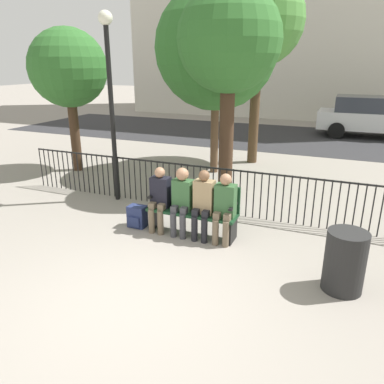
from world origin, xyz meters
name	(u,v)px	position (x,y,z in m)	size (l,w,h in m)	color
ground_plane	(129,300)	(0.00, 0.00, 0.00)	(80.00, 80.00, 0.00)	gray
park_bench	(194,207)	(0.00, 2.21, 0.49)	(1.61, 0.45, 0.92)	#14381E
seated_person_0	(160,196)	(-0.60, 2.08, 0.66)	(0.34, 0.39, 1.18)	brown
seated_person_1	(182,198)	(-0.17, 2.08, 0.69)	(0.34, 0.39, 1.22)	#3D3D42
seated_person_2	(203,201)	(0.23, 2.08, 0.68)	(0.34, 0.39, 1.22)	black
seated_person_3	(224,205)	(0.61, 2.08, 0.67)	(0.34, 0.39, 1.20)	brown
backpack	(137,217)	(-1.07, 2.04, 0.20)	(0.33, 0.27, 0.41)	navy
fence_railing	(213,186)	(-0.02, 3.29, 0.56)	(9.01, 0.03, 0.95)	black
tree_0	(68,69)	(-4.63, 4.80, 2.75)	(2.04, 2.04, 3.80)	#422D1E
tree_1	(229,42)	(-0.21, 4.70, 3.33)	(2.26, 2.26, 4.50)	#422D1E
tree_2	(259,22)	(-0.26, 7.57, 3.97)	(2.48, 2.48, 5.25)	#4C3823
tree_3	(216,48)	(-0.98, 6.10, 3.25)	(3.12, 3.12, 4.81)	brown
lamp_post	(110,82)	(-2.24, 3.16, 2.54)	(0.28, 0.28, 3.87)	black
street_surface	(284,137)	(0.00, 12.00, 0.00)	(24.00, 6.00, 0.01)	#2B2B2D
parked_car_0	(371,116)	(3.16, 13.39, 0.84)	(4.20, 1.94, 1.62)	silver
trash_bin	(345,261)	(2.53, 1.32, 0.42)	(0.53, 0.53, 0.85)	black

